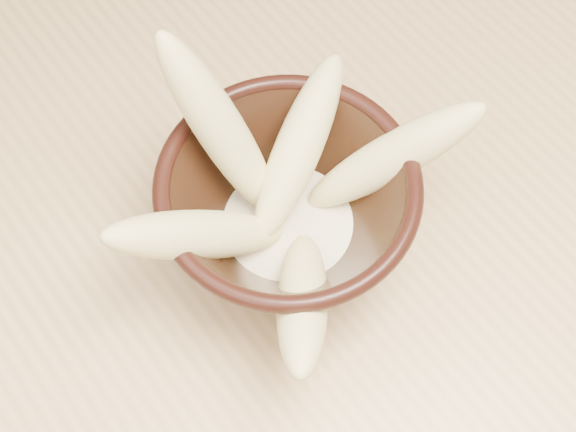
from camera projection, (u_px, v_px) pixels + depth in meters
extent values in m
plane|color=#AE7B52|center=(340.00, 408.00, 1.30)|extent=(4.00, 4.00, 0.00)
cube|color=tan|center=(392.00, 185.00, 0.65)|extent=(1.20, 0.80, 0.04)
cylinder|color=black|center=(288.00, 242.00, 0.60)|extent=(0.08, 0.08, 0.01)
cylinder|color=black|center=(288.00, 231.00, 0.59)|extent=(0.08, 0.08, 0.01)
torus|color=black|center=(288.00, 186.00, 0.53)|extent=(0.18, 0.18, 0.01)
cylinder|color=beige|center=(288.00, 226.00, 0.58)|extent=(0.10, 0.10, 0.01)
ellipsoid|color=#EAE08A|center=(220.00, 129.00, 0.53)|extent=(0.06, 0.12, 0.15)
ellipsoid|color=#EAE08A|center=(199.00, 235.00, 0.52)|extent=(0.14, 0.06, 0.12)
ellipsoid|color=#EAE08A|center=(392.00, 157.00, 0.55)|extent=(0.14, 0.09, 0.12)
ellipsoid|color=#EAE08A|center=(299.00, 146.00, 0.55)|extent=(0.14, 0.10, 0.08)
ellipsoid|color=#EAE08A|center=(302.00, 301.00, 0.52)|extent=(0.11, 0.13, 0.09)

